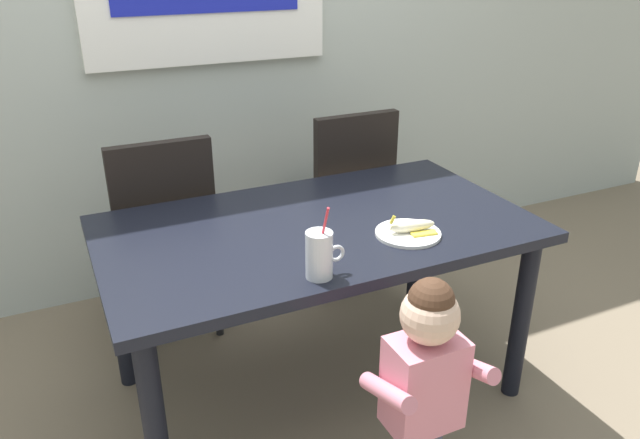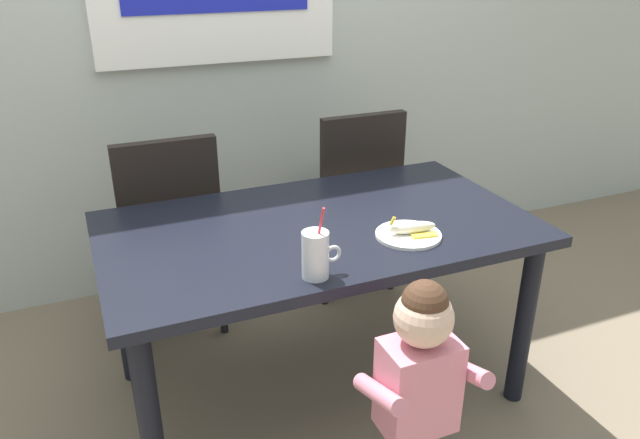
% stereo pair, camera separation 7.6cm
% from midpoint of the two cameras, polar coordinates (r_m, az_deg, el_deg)
% --- Properties ---
extents(ground_plane, '(24.00, 24.00, 0.00)m').
position_cam_midpoint_polar(ground_plane, '(2.62, -1.08, -15.27)').
color(ground_plane, '#7A6B56').
extents(dining_table, '(1.56, 0.88, 0.74)m').
position_cam_midpoint_polar(dining_table, '(2.26, -1.21, -2.58)').
color(dining_table, black).
rests_on(dining_table, ground).
extents(dining_chair_left, '(0.44, 0.44, 0.96)m').
position_cam_midpoint_polar(dining_chair_left, '(2.75, -15.26, -0.76)').
color(dining_chair_left, black).
rests_on(dining_chair_left, ground).
extents(dining_chair_right, '(0.44, 0.45, 0.96)m').
position_cam_midpoint_polar(dining_chair_right, '(3.05, 1.56, 2.65)').
color(dining_chair_right, black).
rests_on(dining_chair_right, ground).
extents(toddler_standing, '(0.33, 0.24, 0.84)m').
position_cam_midpoint_polar(toddler_standing, '(1.85, 8.60, -14.02)').
color(toddler_standing, '#3F4760').
rests_on(toddler_standing, ground).
extents(milk_cup, '(0.13, 0.09, 0.25)m').
position_cam_midpoint_polar(milk_cup, '(1.85, -1.22, -3.55)').
color(milk_cup, silver).
rests_on(milk_cup, dining_table).
extents(snack_plate, '(0.23, 0.23, 0.01)m').
position_cam_midpoint_polar(snack_plate, '(2.15, 7.22, -1.31)').
color(snack_plate, white).
rests_on(snack_plate, dining_table).
extents(peeled_banana, '(0.17, 0.12, 0.07)m').
position_cam_midpoint_polar(peeled_banana, '(2.15, 7.65, -0.64)').
color(peeled_banana, '#F4EAC6').
rests_on(peeled_banana, snack_plate).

